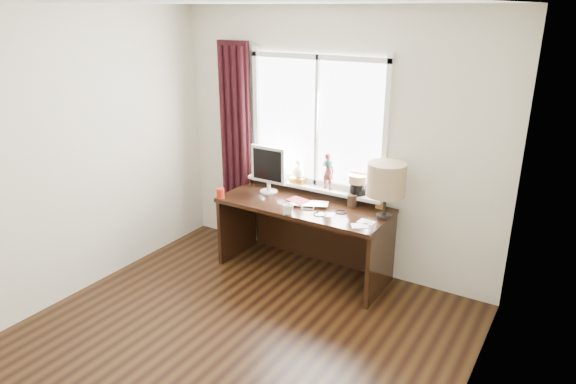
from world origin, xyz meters
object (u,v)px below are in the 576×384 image
Objects in this scene: red_cup at (220,193)px; desk at (308,223)px; mug at (288,209)px; laptop at (310,204)px; table_lamp at (386,180)px; monitor at (268,167)px.

desk is (0.80, 0.40, -0.30)m from red_cup.
red_cup reaches higher than desk.
red_cup reaches higher than mug.
laptop is 3.64× the size of mug.
table_lamp reaches higher than mug.
laptop is 0.92m from red_cup.
laptop is at bearing 76.89° from mug.
monitor is at bearing 51.43° from red_cup.
mug is at bearing -89.27° from desk.
table_lamp reaches higher than monitor.
laptop is at bearing 18.29° from red_cup.
mug is 0.06× the size of desk.
laptop is at bearing -11.41° from monitor.
red_cup is 0.56m from monitor.
table_lamp is at bearing -14.92° from laptop.
mug is 0.67m from monitor.
mug is at bearing -39.44° from monitor.
monitor is 1.28m from table_lamp.
monitor is at bearing 140.56° from mug.
laptop is 3.59× the size of red_cup.
desk is at bearing -0.38° from monitor.
monitor is at bearing 179.62° from desk.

